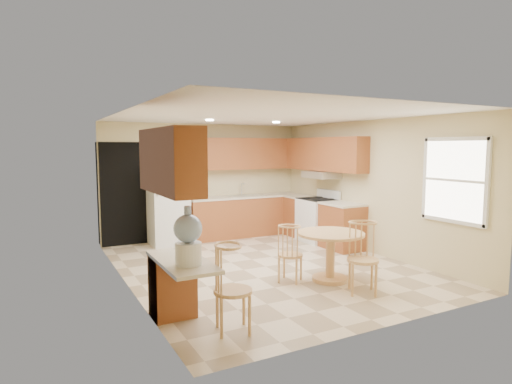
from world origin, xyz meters
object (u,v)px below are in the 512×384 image
stove (318,219)px  chair_desk (236,282)px  chair_table_a (293,249)px  refrigerator (168,204)px  water_crock (188,238)px  dining_table (330,249)px  chair_table_b (368,252)px

stove → chair_desk: bearing=-136.3°
stove → chair_table_a: size_ratio=1.29×
refrigerator → water_crock: refrigerator is taller
refrigerator → water_crock: 4.45m
dining_table → chair_table_b: 0.75m
stove → chair_desk: size_ratio=1.14×
chair_table_a → chair_table_b: (0.60, -0.91, 0.08)m
refrigerator → chair_table_a: 3.48m
refrigerator → chair_table_a: size_ratio=2.00×
refrigerator → dining_table: bearing=-67.8°
refrigerator → stove: 3.15m
stove → dining_table: 2.71m
refrigerator → chair_table_b: (1.49, -4.26, -0.25)m
chair_desk → water_crock: (-0.45, 0.22, 0.47)m
chair_table_a → chair_table_b: chair_table_b is taller
chair_table_a → stove: bearing=95.1°
dining_table → refrigerator: bearing=112.2°
refrigerator → stove: refrigerator is taller
refrigerator → chair_desk: refrigerator is taller
stove → chair_table_a: bearing=-133.1°
stove → chair_table_b: bearing=-114.6°
dining_table → chair_table_a: (-0.55, 0.17, 0.03)m
stove → chair_table_b: stove is taller
chair_table_a → chair_table_b: bearing=-8.5°
stove → chair_desk: 4.81m
stove → water_crock: bearing=-141.7°
stove → refrigerator: bearing=157.0°
dining_table → water_crock: bearing=-162.1°
water_crock → dining_table: bearing=17.9°
refrigerator → stove: (2.88, -1.22, -0.37)m
chair_table_b → chair_desk: bearing=41.1°
refrigerator → stove: bearing=-23.0°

